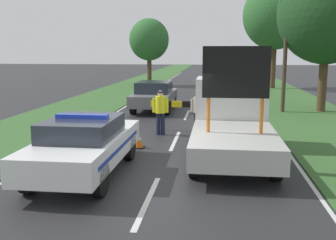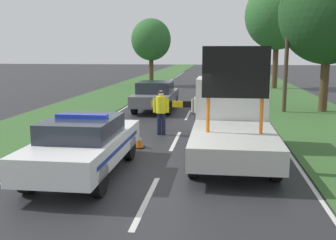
{
  "view_description": "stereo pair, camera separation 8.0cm",
  "coord_description": "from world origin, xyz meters",
  "px_view_note": "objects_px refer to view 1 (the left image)",
  "views": [
    {
      "loc": [
        1.35,
        -8.94,
        3.07
      ],
      "look_at": [
        0.01,
        2.13,
        1.1
      ],
      "focal_mm": 42.0,
      "sensor_mm": 36.0,
      "label": 1
    },
    {
      "loc": [
        1.43,
        -8.93,
        3.07
      ],
      "look_at": [
        0.01,
        2.13,
        1.1
      ],
      "focal_mm": 42.0,
      "sensor_mm": 36.0,
      "label": 2
    }
  ],
  "objects_px": {
    "queued_car_sedan_black": "(226,85)",
    "utility_pole": "(286,47)",
    "police_officer": "(160,109)",
    "queued_car_van_white": "(221,79)",
    "roadside_tree_near_left": "(275,16)",
    "work_truck": "(232,119)",
    "road_barrier": "(182,107)",
    "traffic_cone_near_police": "(138,140)",
    "queued_car_suv_grey": "(154,95)",
    "roadside_tree_mid_right": "(149,40)",
    "traffic_cone_centre_front": "(214,126)",
    "police_car": "(85,144)",
    "roadside_tree_near_right": "(327,13)",
    "pedestrian_civilian": "(198,109)"
  },
  "relations": [
    {
      "from": "traffic_cone_centre_front",
      "to": "queued_car_suv_grey",
      "type": "bearing_deg",
      "value": 118.55
    },
    {
      "from": "queued_car_sedan_black",
      "to": "queued_car_van_white",
      "type": "xyz_separation_m",
      "value": [
        -0.21,
        6.87,
        -0.04
      ]
    },
    {
      "from": "work_truck",
      "to": "roadside_tree_near_left",
      "type": "distance_m",
      "value": 22.47
    },
    {
      "from": "roadside_tree_near_left",
      "to": "work_truck",
      "type": "bearing_deg",
      "value": -100.85
    },
    {
      "from": "road_barrier",
      "to": "traffic_cone_near_police",
      "type": "distance_m",
      "value": 3.18
    },
    {
      "from": "queued_car_suv_grey",
      "to": "police_officer",
      "type": "bearing_deg",
      "value": 100.95
    },
    {
      "from": "police_car",
      "to": "roadside_tree_near_right",
      "type": "xyz_separation_m",
      "value": [
        8.56,
        11.4,
        4.12
      ]
    },
    {
      "from": "work_truck",
      "to": "traffic_cone_near_police",
      "type": "xyz_separation_m",
      "value": [
        -2.92,
        0.45,
        -0.82
      ]
    },
    {
      "from": "roadside_tree_near_left",
      "to": "traffic_cone_centre_front",
      "type": "bearing_deg",
      "value": -103.99
    },
    {
      "from": "pedestrian_civilian",
      "to": "roadside_tree_near_left",
      "type": "relative_size",
      "value": 0.18
    },
    {
      "from": "road_barrier",
      "to": "roadside_tree_near_left",
      "type": "xyz_separation_m",
      "value": [
        5.9,
        18.23,
        4.89
      ]
    },
    {
      "from": "traffic_cone_near_police",
      "to": "roadside_tree_near_left",
      "type": "bearing_deg",
      "value": 71.53
    },
    {
      "from": "traffic_cone_near_police",
      "to": "traffic_cone_centre_front",
      "type": "xyz_separation_m",
      "value": [
        2.37,
        2.34,
        0.07
      ]
    },
    {
      "from": "queued_car_suv_grey",
      "to": "roadside_tree_near_left",
      "type": "distance_m",
      "value": 16.02
    },
    {
      "from": "police_car",
      "to": "work_truck",
      "type": "xyz_separation_m",
      "value": [
        3.71,
        2.39,
        0.29
      ]
    },
    {
      "from": "police_car",
      "to": "roadside_tree_near_left",
      "type": "relative_size",
      "value": 0.56
    },
    {
      "from": "utility_pole",
      "to": "queued_car_van_white",
      "type": "bearing_deg",
      "value": 102.78
    },
    {
      "from": "work_truck",
      "to": "queued_car_sedan_black",
      "type": "relative_size",
      "value": 1.34
    },
    {
      "from": "police_officer",
      "to": "pedestrian_civilian",
      "type": "relative_size",
      "value": 1.04
    },
    {
      "from": "work_truck",
      "to": "queued_car_suv_grey",
      "type": "relative_size",
      "value": 1.15
    },
    {
      "from": "police_officer",
      "to": "queued_car_suv_grey",
      "type": "height_order",
      "value": "police_officer"
    },
    {
      "from": "work_truck",
      "to": "roadside_tree_near_right",
      "type": "height_order",
      "value": "roadside_tree_near_right"
    },
    {
      "from": "work_truck",
      "to": "road_barrier",
      "type": "xyz_separation_m",
      "value": [
        -1.77,
        3.33,
        -0.13
      ]
    },
    {
      "from": "queued_car_sedan_black",
      "to": "utility_pole",
      "type": "bearing_deg",
      "value": 114.3
    },
    {
      "from": "road_barrier",
      "to": "work_truck",
      "type": "bearing_deg",
      "value": -65.01
    },
    {
      "from": "police_officer",
      "to": "utility_pole",
      "type": "bearing_deg",
      "value": -111.33
    },
    {
      "from": "police_car",
      "to": "road_barrier",
      "type": "bearing_deg",
      "value": 77.19
    },
    {
      "from": "traffic_cone_near_police",
      "to": "roadside_tree_near_right",
      "type": "xyz_separation_m",
      "value": [
        7.77,
        8.56,
        4.66
      ]
    },
    {
      "from": "roadside_tree_near_left",
      "to": "utility_pole",
      "type": "bearing_deg",
      "value": -95.52
    },
    {
      "from": "traffic_cone_near_police",
      "to": "queued_car_van_white",
      "type": "height_order",
      "value": "queued_car_van_white"
    },
    {
      "from": "police_officer",
      "to": "queued_car_sedan_black",
      "type": "bearing_deg",
      "value": -82.41
    },
    {
      "from": "utility_pole",
      "to": "police_officer",
      "type": "bearing_deg",
      "value": -131.3
    },
    {
      "from": "roadside_tree_near_right",
      "to": "work_truck",
      "type": "bearing_deg",
      "value": -118.29
    },
    {
      "from": "road_barrier",
      "to": "queued_car_suv_grey",
      "type": "relative_size",
      "value": 0.52
    },
    {
      "from": "traffic_cone_centre_front",
      "to": "police_car",
      "type": "bearing_deg",
      "value": -121.42
    },
    {
      "from": "police_car",
      "to": "roadside_tree_near_right",
      "type": "height_order",
      "value": "roadside_tree_near_right"
    },
    {
      "from": "work_truck",
      "to": "traffic_cone_near_police",
      "type": "height_order",
      "value": "work_truck"
    },
    {
      "from": "work_truck",
      "to": "roadside_tree_mid_right",
      "type": "height_order",
      "value": "roadside_tree_mid_right"
    },
    {
      "from": "roadside_tree_mid_right",
      "to": "pedestrian_civilian",
      "type": "bearing_deg",
      "value": -75.34
    },
    {
      "from": "police_officer",
      "to": "roadside_tree_near_right",
      "type": "xyz_separation_m",
      "value": [
        7.34,
        6.51,
        3.93
      ]
    },
    {
      "from": "queued_car_van_white",
      "to": "utility_pole",
      "type": "xyz_separation_m",
      "value": [
        2.92,
        -12.88,
        2.48
      ]
    },
    {
      "from": "pedestrian_civilian",
      "to": "roadside_tree_mid_right",
      "type": "xyz_separation_m",
      "value": [
        -5.22,
        19.96,
        3.08
      ]
    },
    {
      "from": "traffic_cone_near_police",
      "to": "work_truck",
      "type": "bearing_deg",
      "value": -8.77
    },
    {
      "from": "police_officer",
      "to": "pedestrian_civilian",
      "type": "bearing_deg",
      "value": -142.87
    },
    {
      "from": "police_car",
      "to": "roadside_tree_near_right",
      "type": "relative_size",
      "value": 0.64
    },
    {
      "from": "work_truck",
      "to": "roadside_tree_mid_right",
      "type": "distance_m",
      "value": 23.93
    },
    {
      "from": "utility_pole",
      "to": "traffic_cone_centre_front",
      "type": "bearing_deg",
      "value": -120.42
    },
    {
      "from": "queued_car_suv_grey",
      "to": "roadside_tree_mid_right",
      "type": "distance_m",
      "value": 14.98
    },
    {
      "from": "pedestrian_civilian",
      "to": "utility_pole",
      "type": "xyz_separation_m",
      "value": [
        4.01,
        5.69,
        2.33
      ]
    },
    {
      "from": "roadside_tree_near_left",
      "to": "utility_pole",
      "type": "distance_m",
      "value": 13.26
    }
  ]
}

